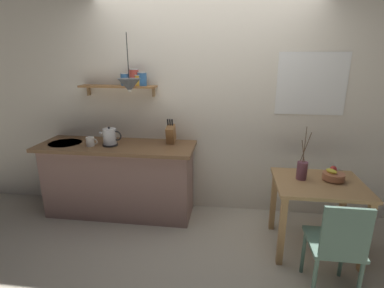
{
  "coord_description": "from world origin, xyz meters",
  "views": [
    {
      "loc": [
        0.31,
        -2.83,
        1.89
      ],
      "look_at": [
        -0.1,
        0.25,
        0.95
      ],
      "focal_mm": 27.48,
      "sensor_mm": 36.0,
      "label": 1
    }
  ],
  "objects_px": {
    "electric_kettle": "(110,137)",
    "dining_chair_near": "(337,244)",
    "dining_table": "(318,195)",
    "coffee_mug_by_sink": "(90,142)",
    "twig_vase": "(302,170)",
    "knife_block": "(171,134)",
    "fruit_bowl": "(333,175)",
    "pendant_lamp": "(129,85)"
  },
  "relations": [
    {
      "from": "electric_kettle",
      "to": "dining_chair_near",
      "type": "bearing_deg",
      "value": -24.6
    },
    {
      "from": "dining_table",
      "to": "coffee_mug_by_sink",
      "type": "height_order",
      "value": "coffee_mug_by_sink"
    },
    {
      "from": "twig_vase",
      "to": "knife_block",
      "type": "relative_size",
      "value": 1.75
    },
    {
      "from": "fruit_bowl",
      "to": "pendant_lamp",
      "type": "height_order",
      "value": "pendant_lamp"
    },
    {
      "from": "electric_kettle",
      "to": "coffee_mug_by_sink",
      "type": "height_order",
      "value": "electric_kettle"
    },
    {
      "from": "coffee_mug_by_sink",
      "to": "pendant_lamp",
      "type": "relative_size",
      "value": 0.23
    },
    {
      "from": "pendant_lamp",
      "to": "knife_block",
      "type": "bearing_deg",
      "value": 32.1
    },
    {
      "from": "dining_table",
      "to": "pendant_lamp",
      "type": "xyz_separation_m",
      "value": [
        -1.94,
        0.29,
        1.0
      ]
    },
    {
      "from": "twig_vase",
      "to": "pendant_lamp",
      "type": "height_order",
      "value": "pendant_lamp"
    },
    {
      "from": "fruit_bowl",
      "to": "twig_vase",
      "type": "height_order",
      "value": "twig_vase"
    },
    {
      "from": "fruit_bowl",
      "to": "knife_block",
      "type": "bearing_deg",
      "value": 164.62
    },
    {
      "from": "dining_chair_near",
      "to": "knife_block",
      "type": "height_order",
      "value": "knife_block"
    },
    {
      "from": "dining_chair_near",
      "to": "electric_kettle",
      "type": "bearing_deg",
      "value": 155.4
    },
    {
      "from": "coffee_mug_by_sink",
      "to": "fruit_bowl",
      "type": "bearing_deg",
      "value": -5.37
    },
    {
      "from": "electric_kettle",
      "to": "pendant_lamp",
      "type": "xyz_separation_m",
      "value": [
        0.29,
        -0.07,
        0.6
      ]
    },
    {
      "from": "fruit_bowl",
      "to": "twig_vase",
      "type": "xyz_separation_m",
      "value": [
        -0.3,
        -0.01,
        0.04
      ]
    },
    {
      "from": "knife_block",
      "to": "pendant_lamp",
      "type": "relative_size",
      "value": 0.51
    },
    {
      "from": "twig_vase",
      "to": "knife_block",
      "type": "distance_m",
      "value": 1.49
    },
    {
      "from": "dining_table",
      "to": "knife_block",
      "type": "bearing_deg",
      "value": 161.12
    },
    {
      "from": "fruit_bowl",
      "to": "electric_kettle",
      "type": "xyz_separation_m",
      "value": [
        -2.37,
        0.3,
        0.22
      ]
    },
    {
      "from": "fruit_bowl",
      "to": "twig_vase",
      "type": "relative_size",
      "value": 0.39
    },
    {
      "from": "dining_chair_near",
      "to": "coffee_mug_by_sink",
      "type": "height_order",
      "value": "coffee_mug_by_sink"
    },
    {
      "from": "electric_kettle",
      "to": "pendant_lamp",
      "type": "relative_size",
      "value": 0.43
    },
    {
      "from": "twig_vase",
      "to": "coffee_mug_by_sink",
      "type": "distance_m",
      "value": 2.3
    },
    {
      "from": "knife_block",
      "to": "pendant_lamp",
      "type": "xyz_separation_m",
      "value": [
        -0.38,
        -0.24,
        0.58
      ]
    },
    {
      "from": "electric_kettle",
      "to": "pendant_lamp",
      "type": "distance_m",
      "value": 0.67
    },
    {
      "from": "dining_table",
      "to": "fruit_bowl",
      "type": "height_order",
      "value": "fruit_bowl"
    },
    {
      "from": "dining_chair_near",
      "to": "knife_block",
      "type": "relative_size",
      "value": 2.91
    },
    {
      "from": "dining_chair_near",
      "to": "electric_kettle",
      "type": "distance_m",
      "value": 2.48
    },
    {
      "from": "dining_table",
      "to": "electric_kettle",
      "type": "relative_size",
      "value": 3.23
    },
    {
      "from": "dining_chair_near",
      "to": "coffee_mug_by_sink",
      "type": "xyz_separation_m",
      "value": [
        -2.43,
        0.96,
        0.45
      ]
    },
    {
      "from": "coffee_mug_by_sink",
      "to": "dining_chair_near",
      "type": "bearing_deg",
      "value": -21.56
    },
    {
      "from": "fruit_bowl",
      "to": "twig_vase",
      "type": "bearing_deg",
      "value": -179.0
    },
    {
      "from": "electric_kettle",
      "to": "knife_block",
      "type": "distance_m",
      "value": 0.7
    },
    {
      "from": "dining_chair_near",
      "to": "electric_kettle",
      "type": "height_order",
      "value": "electric_kettle"
    },
    {
      "from": "knife_block",
      "to": "coffee_mug_by_sink",
      "type": "height_order",
      "value": "knife_block"
    },
    {
      "from": "pendant_lamp",
      "to": "coffee_mug_by_sink",
      "type": "bearing_deg",
      "value": 178.06
    },
    {
      "from": "dining_chair_near",
      "to": "twig_vase",
      "type": "bearing_deg",
      "value": 101.11
    },
    {
      "from": "dining_chair_near",
      "to": "twig_vase",
      "type": "distance_m",
      "value": 0.79
    },
    {
      "from": "twig_vase",
      "to": "pendant_lamp",
      "type": "distance_m",
      "value": 1.95
    },
    {
      "from": "pendant_lamp",
      "to": "dining_table",
      "type": "bearing_deg",
      "value": -8.56
    },
    {
      "from": "dining_table",
      "to": "fruit_bowl",
      "type": "distance_m",
      "value": 0.24
    }
  ]
}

